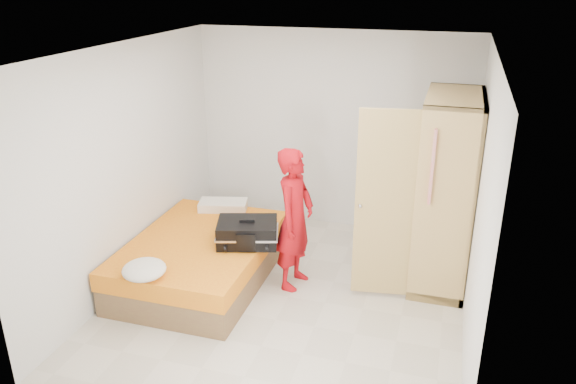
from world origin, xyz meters
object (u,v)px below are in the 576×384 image
(wardrobe, at_px, (441,197))
(suitcase, at_px, (247,233))
(person, at_px, (295,219))
(bed, at_px, (201,259))
(round_cushion, at_px, (144,270))

(wardrobe, height_order, suitcase, wardrobe)
(wardrobe, height_order, person, wardrobe)
(bed, relative_size, wardrobe, 0.96)
(person, bearing_deg, bed, 109.51)
(bed, relative_size, person, 1.28)
(bed, xyz_separation_m, person, (1.03, 0.21, 0.54))
(wardrobe, bearing_deg, round_cushion, -147.81)
(person, distance_m, round_cushion, 1.64)
(wardrobe, height_order, round_cushion, wardrobe)
(wardrobe, relative_size, person, 1.33)
(suitcase, bearing_deg, person, -0.30)
(bed, height_order, person, person)
(suitcase, distance_m, round_cushion, 1.19)
(bed, distance_m, round_cushion, 0.97)
(bed, height_order, suitcase, suitcase)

